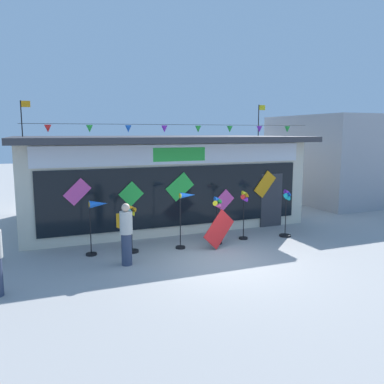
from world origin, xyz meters
The scene contains 11 objects.
ground_plane centered at (0.00, 0.00, 0.00)m, with size 80.00×80.00×0.00m, color #9E9B99.
kite_shop_building centered at (-0.15, 6.04, 1.70)m, with size 10.61×6.68×4.73m.
wind_spinner_far_left centered at (-3.09, 1.98, 1.21)m, with size 0.67×0.31×1.61m.
wind_spinner_left centered at (-2.12, 1.81, 0.74)m, with size 0.39×0.39×1.44m.
wind_spinner_center_left centered at (-0.48, 1.67, 1.25)m, with size 0.63×0.30×1.74m.
wind_spinner_center_right centered at (0.60, 1.69, 0.95)m, with size 0.40×0.37×1.54m.
wind_spinner_right centered at (1.67, 1.86, 1.11)m, with size 0.38×0.30×1.64m.
wind_spinner_far_right centered at (3.16, 1.63, 0.96)m, with size 0.40×0.40×1.63m.
person_near_camera centered at (-2.52, 0.78, 0.89)m, with size 0.39×0.48×1.68m.
display_kite_on_ground centered at (0.47, 1.27, 0.59)m, with size 0.61×0.03×1.10m, color red.
neighbour_building centered at (10.83, 6.91, 2.17)m, with size 6.77×6.12×4.35m, color #99999E.
Camera 1 is at (-4.71, -9.40, 3.53)m, focal length 37.09 mm.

